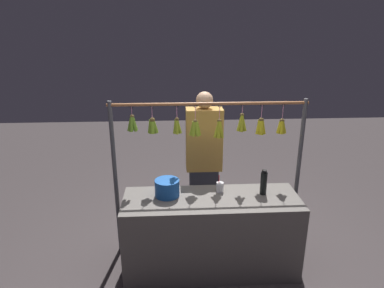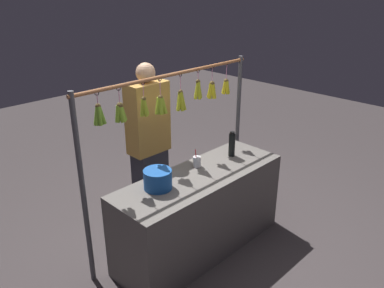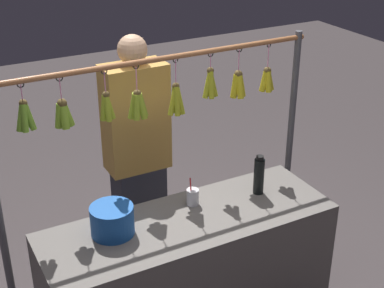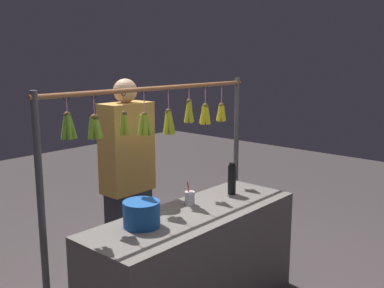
{
  "view_description": "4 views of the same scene",
  "coord_description": "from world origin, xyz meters",
  "px_view_note": "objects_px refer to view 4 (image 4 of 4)",
  "views": [
    {
      "loc": [
        0.36,
        2.92,
        2.37
      ],
      "look_at": [
        0.19,
        0.0,
        1.37
      ],
      "focal_mm": 31.48,
      "sensor_mm": 36.0,
      "label": 1
    },
    {
      "loc": [
        2.3,
        2.18,
        2.45
      ],
      "look_at": [
        0.11,
        0.0,
        1.14
      ],
      "focal_mm": 36.53,
      "sensor_mm": 36.0,
      "label": 2
    },
    {
      "loc": [
        1.28,
        2.42,
        2.63
      ],
      "look_at": [
        -0.02,
        0.0,
        1.29
      ],
      "focal_mm": 52.86,
      "sensor_mm": 36.0,
      "label": 3
    },
    {
      "loc": [
        2.3,
        2.01,
        1.9
      ],
      "look_at": [
        0.03,
        0.0,
        1.31
      ],
      "focal_mm": 42.15,
      "sensor_mm": 36.0,
      "label": 4
    }
  ],
  "objects_px": {
    "blue_bucket": "(142,214)",
    "drink_cup": "(190,198)",
    "water_bottle": "(232,179)",
    "vendor_person": "(128,187)"
  },
  "relations": [
    {
      "from": "blue_bucket",
      "to": "drink_cup",
      "type": "relative_size",
      "value": 1.36
    },
    {
      "from": "water_bottle",
      "to": "drink_cup",
      "type": "xyz_separation_m",
      "value": [
        0.42,
        -0.07,
        -0.07
      ]
    },
    {
      "from": "water_bottle",
      "to": "drink_cup",
      "type": "height_order",
      "value": "water_bottle"
    },
    {
      "from": "drink_cup",
      "to": "vendor_person",
      "type": "height_order",
      "value": "vendor_person"
    },
    {
      "from": "vendor_person",
      "to": "drink_cup",
      "type": "bearing_deg",
      "value": 101.12
    },
    {
      "from": "blue_bucket",
      "to": "vendor_person",
      "type": "xyz_separation_m",
      "value": [
        -0.42,
        -0.63,
        -0.04
      ]
    },
    {
      "from": "water_bottle",
      "to": "vendor_person",
      "type": "height_order",
      "value": "vendor_person"
    },
    {
      "from": "drink_cup",
      "to": "vendor_person",
      "type": "relative_size",
      "value": 0.1
    },
    {
      "from": "water_bottle",
      "to": "blue_bucket",
      "type": "bearing_deg",
      "value": -1.03
    },
    {
      "from": "vendor_person",
      "to": "blue_bucket",
      "type": "bearing_deg",
      "value": 56.28
    }
  ]
}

